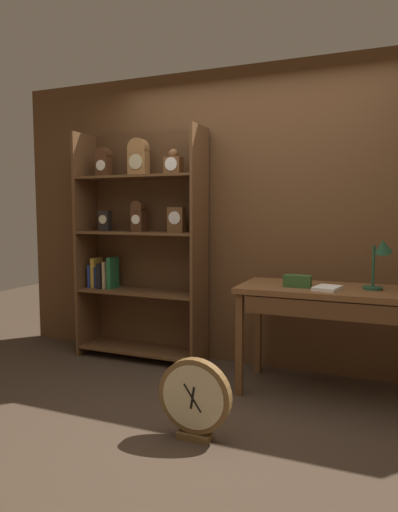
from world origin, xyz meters
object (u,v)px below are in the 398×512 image
object	(u,v)px
bookshelf	(140,243)
desk_lamp	(380,258)
round_clock_large	(195,398)
toolbox_small	(298,281)
open_repair_manual	(327,288)
workbench	(333,301)

from	to	relation	value
bookshelf	desk_lamp	xyz separation A→B (m)	(2.06, -0.26, -0.03)
round_clock_large	toolbox_small	bearing A→B (deg)	65.27
open_repair_manual	desk_lamp	bearing A→B (deg)	29.04
bookshelf	round_clock_large	xyz separation A→B (m)	(1.08, -1.25, -0.82)
workbench	toolbox_small	xyz separation A→B (m)	(-0.25, -0.05, 0.14)
bookshelf	desk_lamp	bearing A→B (deg)	-7.19
bookshelf	round_clock_large	size ratio (longest dim) A/B	4.22
desk_lamp	round_clock_large	size ratio (longest dim) A/B	0.77
bookshelf	open_repair_manual	xyz separation A→B (m)	(1.72, -0.37, -0.25)
toolbox_small	round_clock_large	distance (m)	1.18
bookshelf	desk_lamp	size ratio (longest dim) A/B	5.49
desk_lamp	open_repair_manual	size ratio (longest dim) A/B	1.73
round_clock_large	workbench	bearing A→B (deg)	55.22
bookshelf	workbench	xyz separation A→B (m)	(1.76, -0.28, -0.36)
toolbox_small	open_repair_manual	xyz separation A→B (m)	(0.22, -0.04, -0.03)
workbench	desk_lamp	distance (m)	0.45
desk_lamp	open_repair_manual	bearing A→B (deg)	-162.46
open_repair_manual	workbench	bearing A→B (deg)	81.54
toolbox_small	open_repair_manual	size ratio (longest dim) A/B	0.89
desk_lamp	bookshelf	bearing A→B (deg)	172.81
bookshelf	toolbox_small	size ratio (longest dim) A/B	10.59
toolbox_small	bookshelf	bearing A→B (deg)	167.73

